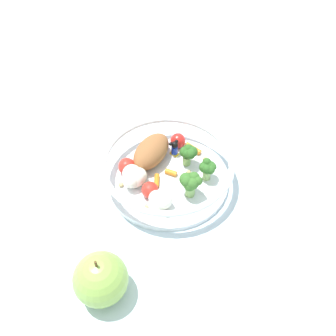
% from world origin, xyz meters
% --- Properties ---
extents(ground_plane, '(2.40, 2.40, 0.00)m').
position_xyz_m(ground_plane, '(0.00, 0.00, 0.00)').
color(ground_plane, silver).
extents(food_container, '(0.25, 0.25, 0.06)m').
position_xyz_m(food_container, '(0.00, 0.01, 0.03)').
color(food_container, white).
rests_on(food_container, ground_plane).
extents(loose_apple, '(0.08, 0.08, 0.09)m').
position_xyz_m(loose_apple, '(0.24, -0.00, 0.04)').
color(loose_apple, '#8CB74C').
rests_on(loose_apple, ground_plane).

